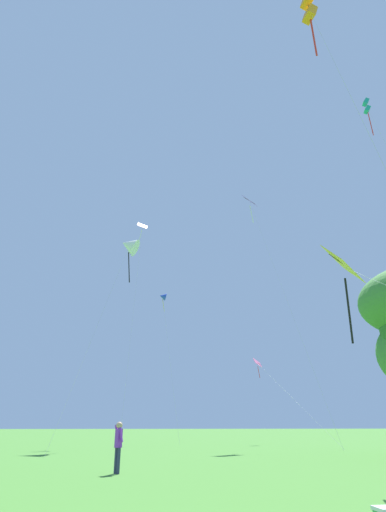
{
  "coord_description": "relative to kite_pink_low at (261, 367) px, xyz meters",
  "views": [
    {
      "loc": [
        0.67,
        -2.96,
        1.7
      ],
      "look_at": [
        4.83,
        31.57,
        15.78
      ],
      "focal_mm": 29.31,
      "sensor_mm": 36.0,
      "label": 1
    }
  ],
  "objects": [
    {
      "name": "person_far_back",
      "position": [
        -12.85,
        -24.95,
        -6.07
      ],
      "size": [
        0.4,
        0.53,
        1.8
      ],
      "color": "#2D3351",
      "rests_on": "ground_plane"
    },
    {
      "name": "kite_teal_box",
      "position": [
        7.99,
        -13.54,
        22.21
      ],
      "size": [
        1.56,
        10.26,
        30.52
      ],
      "color": "teal",
      "rests_on": "ground_plane"
    },
    {
      "name": "kite_red_high",
      "position": [
        -12.84,
        2.65,
        15.14
      ],
      "size": [
        1.37,
        11.99,
        24.67
      ],
      "color": "red",
      "rests_on": "ground_plane"
    },
    {
      "name": "kite_blue_delta",
      "position": [
        -10.06,
        3.32,
        8.08
      ],
      "size": [
        2.09,
        6.27,
        15.75
      ],
      "color": "blue",
      "rests_on": "ground_plane"
    },
    {
      "name": "kite_orange_box",
      "position": [
        -3.99,
        -27.61,
        15.32
      ],
      "size": [
        1.1,
        7.66,
        23.59
      ],
      "color": "orange",
      "rests_on": "ground_plane"
    },
    {
      "name": "kite_white_distant",
      "position": [
        -13.88,
        -4.0,
        11.1
      ],
      "size": [
        4.58,
        13.01,
        19.39
      ],
      "color": "white",
      "rests_on": "ground_plane"
    },
    {
      "name": "kite_yellow_diamond",
      "position": [
        -5.07,
        -29.58,
        -0.66
      ],
      "size": [
        3.89,
        10.12,
        7.66
      ],
      "color": "yellow",
      "rests_on": "ground_plane"
    },
    {
      "name": "kite_purple_streamer",
      "position": [
        -0.34,
        -1.41,
        17.47
      ],
      "size": [
        3.52,
        12.03,
        26.6
      ],
      "color": "purple",
      "rests_on": "ground_plane"
    },
    {
      "name": "kite_pink_low",
      "position": [
        0.0,
        0.0,
        0.0
      ],
      "size": [
        3.64,
        11.59,
        8.18
      ],
      "color": "pink",
      "rests_on": "ground_plane"
    }
  ]
}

